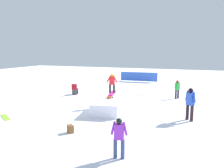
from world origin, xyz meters
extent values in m
plane|color=white|center=(0.00, 0.00, 0.00)|extent=(60.00, 60.00, 0.00)
cylinder|color=black|center=(0.00, 0.00, 0.38)|extent=(0.14, 0.14, 0.75)
cube|color=#A53F1E|center=(0.00, 0.00, 0.79)|extent=(2.16, 0.69, 0.08)
cube|color=white|center=(-1.72, -0.34, 0.35)|extent=(2.05, 1.82, 0.69)
cube|color=#CB1B9B|center=(0.00, 0.00, 0.85)|extent=(1.49, 0.59, 0.03)
cylinder|color=#1D2529|center=(0.03, -0.12, 1.13)|extent=(0.14, 0.14, 0.54)
cylinder|color=#1D2529|center=(-0.03, 0.12, 1.13)|extent=(0.14, 0.14, 0.54)
cube|color=red|center=(0.00, 0.00, 1.64)|extent=(0.26, 0.36, 0.49)
cylinder|color=red|center=(0.04, -0.20, 1.75)|extent=(0.14, 0.30, 0.45)
cylinder|color=red|center=(-0.04, 0.20, 1.75)|extent=(0.14, 0.30, 0.45)
sphere|color=orange|center=(0.00, 0.00, 1.99)|extent=(0.21, 0.21, 0.21)
cylinder|color=black|center=(-1.18, -4.59, 0.40)|extent=(0.16, 0.16, 0.80)
cylinder|color=black|center=(-1.38, -4.80, 0.40)|extent=(0.16, 0.16, 0.80)
cube|color=blue|center=(-1.28, -4.70, 1.12)|extent=(0.42, 0.43, 0.62)
cylinder|color=blue|center=(-1.12, -4.52, 1.26)|extent=(0.21, 0.22, 0.55)
cylinder|color=blue|center=(-1.44, -4.87, 1.26)|extent=(0.21, 0.22, 0.55)
sphere|color=black|center=(-1.28, -4.70, 1.55)|extent=(0.24, 0.24, 0.24)
cylinder|color=#21202D|center=(3.69, -3.60, 0.33)|extent=(0.13, 0.13, 0.66)
cylinder|color=#21202D|center=(3.89, -3.75, 0.33)|extent=(0.13, 0.13, 0.66)
cube|color=green|center=(3.79, -3.68, 0.92)|extent=(0.36, 0.34, 0.51)
cylinder|color=green|center=(3.64, -3.56, 1.03)|extent=(0.19, 0.17, 0.45)
cylinder|color=green|center=(3.94, -3.79, 1.03)|extent=(0.19, 0.17, 0.45)
sphere|color=red|center=(3.79, -3.68, 1.27)|extent=(0.20, 0.20, 0.20)
cylinder|color=navy|center=(-6.27, -2.78, 0.33)|extent=(0.13, 0.13, 0.66)
cylinder|color=navy|center=(-6.31, -2.55, 0.33)|extent=(0.13, 0.13, 0.66)
cube|color=purple|center=(-6.29, -2.67, 0.92)|extent=(0.25, 0.34, 0.51)
cylinder|color=purple|center=(-6.25, -2.86, 1.03)|extent=(0.11, 0.19, 0.46)
cylinder|color=purple|center=(-6.33, -2.48, 1.03)|extent=(0.11, 0.19, 0.46)
sphere|color=black|center=(-6.29, -2.67, 1.27)|extent=(0.20, 0.20, 0.20)
cube|color=#8FDB2B|center=(-4.27, 4.42, 0.01)|extent=(0.93, 1.21, 0.02)
cube|color=silver|center=(4.15, -0.88, 0.01)|extent=(1.20, 1.36, 0.02)
cube|color=#3F3F44|center=(2.63, 4.17, 0.22)|extent=(0.11, 0.39, 0.44)
cube|color=#3F3F44|center=(2.27, 4.10, 0.22)|extent=(0.11, 0.39, 0.44)
cube|color=#A9121B|center=(2.45, 4.14, 0.46)|extent=(0.52, 0.52, 0.04)
cube|color=#A9121B|center=(2.25, 4.09, 0.68)|extent=(0.13, 0.44, 0.40)
cube|color=brown|center=(-4.90, 0.03, 0.17)|extent=(0.36, 0.37, 0.34)
cylinder|color=blue|center=(11.38, -0.95, 0.55)|extent=(0.06, 0.06, 1.10)
cylinder|color=blue|center=(11.15, 3.14, 0.55)|extent=(0.06, 0.06, 1.10)
cube|color=blue|center=(11.27, 1.10, 0.61)|extent=(0.24, 4.09, 0.99)
camera|label=1|loc=(-12.64, -4.87, 3.51)|focal=35.00mm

